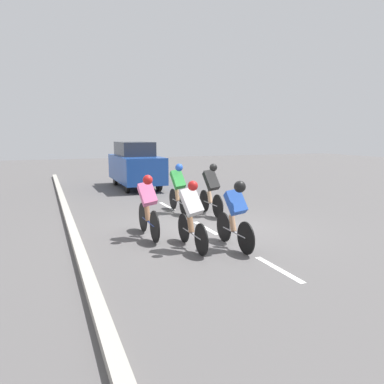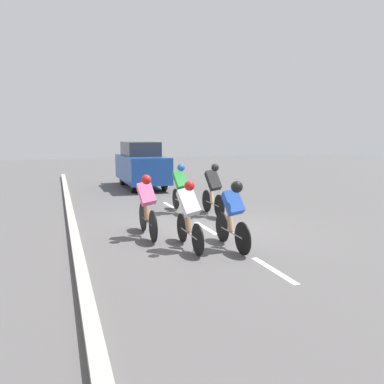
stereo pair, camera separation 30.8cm
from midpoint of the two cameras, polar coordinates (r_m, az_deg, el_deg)
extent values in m
plane|color=#565454|center=(9.62, 1.10, -5.46)|extent=(60.00, 60.00, 0.00)
cube|color=white|center=(6.90, 11.76, -11.41)|extent=(0.12, 1.40, 0.01)
cube|color=white|center=(9.61, 1.14, -5.47)|extent=(0.12, 1.40, 0.01)
cube|color=white|center=(12.55, -4.56, -2.13)|extent=(0.12, 1.40, 0.01)
cube|color=#A8A399|center=(8.89, -18.37, -6.65)|extent=(0.20, 27.70, 0.14)
cylinder|color=black|center=(9.27, -8.45, -3.83)|extent=(0.03, 0.72, 0.72)
cylinder|color=black|center=(8.29, -6.77, -5.29)|extent=(0.03, 0.72, 0.72)
cylinder|color=navy|center=(8.78, -7.66, -4.52)|extent=(0.04, 1.04, 0.04)
cylinder|color=navy|center=(8.91, -7.97, -2.95)|extent=(0.04, 0.04, 0.42)
cylinder|color=#1999D8|center=(8.81, -7.75, -3.81)|extent=(0.07, 0.07, 0.16)
cylinder|color=#9E704C|center=(8.82, -7.80, -3.27)|extent=(0.12, 0.23, 0.36)
cube|color=pink|center=(8.55, -7.86, -0.30)|extent=(0.40, 0.46, 0.58)
sphere|color=red|center=(8.28, -7.83, 1.85)|extent=(0.22, 0.22, 0.22)
cylinder|color=black|center=(8.29, -2.36, -5.51)|extent=(0.03, 0.64, 0.64)
cylinder|color=black|center=(7.39, 0.22, -7.26)|extent=(0.03, 0.64, 0.64)
cylinder|color=#B7B7BC|center=(7.84, -1.15, -6.34)|extent=(0.04, 0.99, 0.04)
cylinder|color=#B7B7BC|center=(7.94, -1.59, -4.57)|extent=(0.04, 0.04, 0.42)
cylinder|color=#1999D8|center=(7.86, -1.28, -5.55)|extent=(0.07, 0.07, 0.16)
cylinder|color=#9E704C|center=(7.86, -1.34, -4.94)|extent=(0.12, 0.23, 0.36)
cube|color=white|center=(7.58, -1.28, -1.51)|extent=(0.42, 0.48, 0.62)
sphere|color=red|center=(7.30, -1.08, 0.95)|extent=(0.20, 0.20, 0.20)
cylinder|color=black|center=(8.35, 3.80, -5.35)|extent=(0.03, 0.66, 0.66)
cylinder|color=black|center=(7.51, 7.04, -7.00)|extent=(0.03, 0.66, 0.66)
cylinder|color=#B7B7BC|center=(7.93, 5.33, -6.13)|extent=(0.04, 0.97, 0.04)
cylinder|color=#B7B7BC|center=(8.03, 4.80, -4.39)|extent=(0.04, 0.04, 0.42)
cylinder|color=white|center=(7.95, 5.18, -5.35)|extent=(0.07, 0.07, 0.16)
cylinder|color=tan|center=(7.95, 5.11, -4.75)|extent=(0.12, 0.23, 0.36)
cube|color=blue|center=(7.68, 5.53, -1.55)|extent=(0.39, 0.44, 0.55)
sphere|color=black|center=(7.42, 6.12, 0.81)|extent=(0.24, 0.24, 0.24)
cylinder|color=black|center=(11.52, 1.12, -1.37)|extent=(0.03, 0.68, 0.68)
cylinder|color=black|center=(10.66, 3.11, -2.20)|extent=(0.03, 0.68, 0.68)
cylinder|color=#B7B7BC|center=(11.09, 2.08, -1.77)|extent=(0.04, 0.95, 0.04)
cylinder|color=#B7B7BC|center=(11.20, 1.74, -0.57)|extent=(0.04, 0.04, 0.42)
cylinder|color=#1999D8|center=(11.12, 1.98, -1.22)|extent=(0.07, 0.07, 0.16)
cylinder|color=#DBAD84|center=(11.12, 1.93, -0.80)|extent=(0.12, 0.23, 0.36)
cube|color=black|center=(10.88, 2.13, 1.82)|extent=(0.39, 0.50, 0.63)
sphere|color=black|center=(10.62, 2.45, 3.76)|extent=(0.22, 0.22, 0.22)
cylinder|color=black|center=(11.95, -3.65, -1.07)|extent=(0.03, 0.66, 0.66)
cylinder|color=black|center=(11.05, -2.09, -1.86)|extent=(0.03, 0.66, 0.66)
cylinder|color=#B7B7BC|center=(11.50, -2.90, -1.45)|extent=(0.04, 0.96, 0.04)
cylinder|color=#B7B7BC|center=(11.62, -3.17, -0.30)|extent=(0.04, 0.04, 0.42)
cylinder|color=yellow|center=(11.53, -2.98, -0.92)|extent=(0.07, 0.07, 0.16)
cylinder|color=tan|center=(11.53, -3.02, -0.51)|extent=(0.12, 0.23, 0.36)
cube|color=green|center=(11.29, -2.95, 1.94)|extent=(0.40, 0.48, 0.61)
sphere|color=blue|center=(11.03, -2.79, 3.75)|extent=(0.23, 0.23, 0.23)
cylinder|color=black|center=(15.87, -5.61, 1.30)|extent=(0.14, 0.64, 0.64)
cylinder|color=black|center=(15.55, -10.43, 1.04)|extent=(0.14, 0.64, 0.64)
cylinder|color=black|center=(18.37, -7.89, 2.27)|extent=(0.14, 0.64, 0.64)
cylinder|color=black|center=(18.10, -12.08, 2.06)|extent=(0.14, 0.64, 0.64)
cube|color=#1E479E|center=(16.90, -9.10, 3.58)|extent=(1.70, 4.21, 1.11)
cube|color=#2D333D|center=(17.05, -9.33, 6.52)|extent=(1.39, 2.31, 0.61)
camera|label=1|loc=(0.15, -90.95, -0.15)|focal=35.00mm
camera|label=2|loc=(0.15, 89.05, 0.15)|focal=35.00mm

